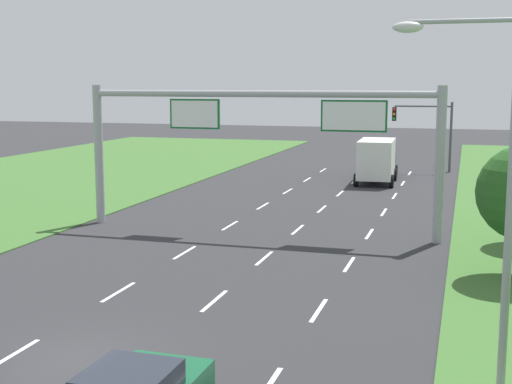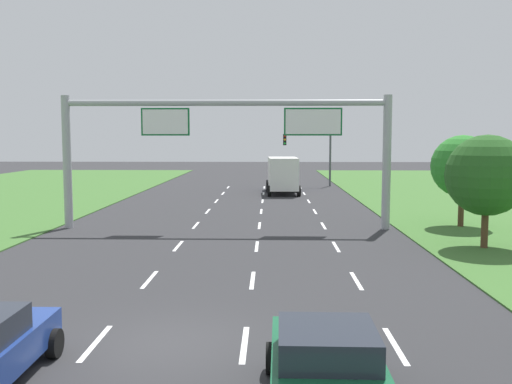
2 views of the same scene
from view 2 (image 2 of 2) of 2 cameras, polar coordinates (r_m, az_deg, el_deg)
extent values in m
plane|color=#2D2D30|center=(13.94, -8.62, -14.75)|extent=(200.00, 200.00, 0.00)
cube|color=white|center=(14.34, -15.74, -14.30)|extent=(0.14, 2.40, 0.01)
cube|color=white|center=(19.90, -10.59, -8.58)|extent=(0.14, 2.40, 0.01)
cube|color=white|center=(25.66, -7.79, -5.36)|extent=(0.14, 2.40, 0.01)
cube|color=white|center=(31.51, -6.04, -3.32)|extent=(0.14, 2.40, 0.01)
cube|color=white|center=(37.41, -4.84, -1.92)|extent=(0.14, 2.40, 0.01)
cube|color=white|center=(43.34, -3.98, -0.90)|extent=(0.14, 2.40, 0.01)
cube|color=white|center=(49.28, -3.32, -0.13)|extent=(0.14, 2.40, 0.01)
cube|color=white|center=(55.24, -2.80, 0.48)|extent=(0.14, 2.40, 0.01)
cube|color=white|center=(13.75, -1.16, -14.96)|extent=(0.14, 2.40, 0.01)
cube|color=white|center=(19.48, -0.35, -8.79)|extent=(0.14, 2.40, 0.01)
cube|color=white|center=(25.34, 0.08, -5.45)|extent=(0.14, 2.40, 0.01)
cube|color=white|center=(31.25, 0.35, -3.37)|extent=(0.14, 2.40, 0.01)
cube|color=white|center=(37.19, 0.53, -1.95)|extent=(0.14, 2.40, 0.01)
cube|color=white|center=(43.15, 0.66, -0.92)|extent=(0.14, 2.40, 0.01)
cube|color=white|center=(49.11, 0.75, -0.14)|extent=(0.14, 2.40, 0.01)
cube|color=white|center=(55.09, 0.83, 0.47)|extent=(0.14, 2.40, 0.01)
cube|color=white|center=(14.04, 13.75, -14.68)|extent=(0.14, 2.40, 0.01)
cube|color=white|center=(19.69, 10.01, -8.73)|extent=(0.14, 2.40, 0.01)
cube|color=white|center=(25.50, 8.00, -5.44)|extent=(0.14, 2.40, 0.01)
cube|color=white|center=(31.38, 6.76, -3.37)|extent=(0.14, 2.40, 0.01)
cube|color=white|center=(37.30, 5.91, -1.96)|extent=(0.14, 2.40, 0.01)
cube|color=white|center=(43.24, 5.30, -0.93)|extent=(0.14, 2.40, 0.01)
cube|color=white|center=(49.20, 4.83, -0.15)|extent=(0.14, 2.40, 0.01)
cube|color=white|center=(55.16, 4.47, 0.46)|extent=(0.14, 2.40, 0.01)
cube|color=#145633|center=(10.57, 7.03, -17.60)|extent=(2.00, 4.25, 0.70)
cube|color=#232833|center=(10.22, 7.14, -14.73)|extent=(1.71, 1.80, 0.53)
cylinder|color=black|center=(12.11, 1.55, -16.26)|extent=(0.23, 0.64, 0.64)
cylinder|color=black|center=(12.25, 11.18, -16.11)|extent=(0.23, 0.64, 0.64)
cylinder|color=black|center=(13.62, -19.51, -14.07)|extent=(0.23, 0.64, 0.64)
cube|color=navy|center=(52.02, 2.46, 1.88)|extent=(2.28, 2.18, 2.20)
cube|color=silver|center=(48.37, 2.70, 1.88)|extent=(2.55, 4.97, 2.67)
cylinder|color=black|center=(52.55, 1.19, 0.71)|extent=(0.31, 0.91, 0.90)
cylinder|color=black|center=(52.67, 3.65, 0.72)|extent=(0.31, 0.91, 0.90)
cylinder|color=black|center=(50.25, 1.19, 0.50)|extent=(0.31, 0.91, 0.90)
cylinder|color=black|center=(50.39, 3.94, 0.50)|extent=(0.31, 0.91, 0.90)
cylinder|color=black|center=(46.59, 1.34, 0.10)|extent=(0.31, 0.91, 0.90)
cylinder|color=black|center=(46.74, 4.31, 0.11)|extent=(0.31, 0.91, 0.90)
cylinder|color=#9EA0A5|center=(31.73, -18.37, 2.83)|extent=(0.44, 0.44, 7.00)
cylinder|color=#9EA0A5|center=(30.46, 12.93, 2.88)|extent=(0.44, 0.44, 7.00)
cylinder|color=#9EA0A5|center=(29.97, -3.07, 8.90)|extent=(16.80, 0.32, 0.32)
cube|color=#0C5B28|center=(30.34, -9.05, 6.95)|extent=(2.53, 0.12, 1.44)
cube|color=white|center=(30.27, -9.07, 6.95)|extent=(2.37, 0.01, 1.28)
cube|color=#0C5B28|center=(29.92, 5.72, 7.01)|extent=(3.01, 0.12, 1.44)
cube|color=white|center=(29.85, 5.73, 7.01)|extent=(2.85, 0.01, 1.28)
cylinder|color=#47494F|center=(56.89, 7.43, 3.40)|extent=(0.20, 0.20, 5.60)
cylinder|color=#47494F|center=(56.66, 5.18, 5.90)|extent=(4.50, 0.14, 0.14)
cube|color=black|center=(56.56, 2.89, 5.25)|extent=(0.32, 0.36, 1.10)
sphere|color=red|center=(56.36, 2.90, 5.63)|extent=(0.22, 0.22, 0.22)
sphere|color=orange|center=(56.36, 2.90, 5.25)|extent=(0.22, 0.22, 0.22)
sphere|color=green|center=(56.36, 2.90, 4.88)|extent=(0.22, 0.22, 0.22)
cylinder|color=#513823|center=(26.52, 21.90, -3.29)|extent=(0.30, 0.30, 1.89)
sphere|color=#24551E|center=(26.28, 22.07, 1.56)|extent=(3.48, 3.48, 3.48)
cylinder|color=#513823|center=(32.43, 19.82, -1.55)|extent=(0.30, 0.30, 2.05)
sphere|color=#2C7D2A|center=(32.24, 19.95, 2.45)|extent=(3.30, 3.30, 3.30)
camera|label=1|loc=(7.90, 111.72, 14.96)|focal=50.00mm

